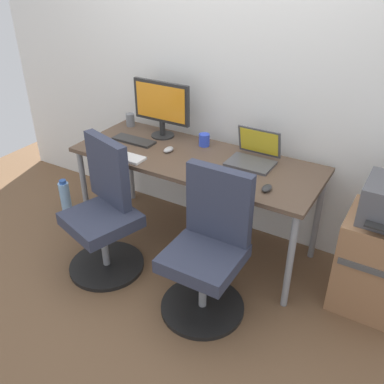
{
  "coord_description": "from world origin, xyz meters",
  "views": [
    {
      "loc": [
        1.36,
        -2.34,
        2.04
      ],
      "look_at": [
        0.0,
        -0.05,
        0.48
      ],
      "focal_mm": 39.57,
      "sensor_mm": 36.0,
      "label": 1
    }
  ],
  "objects_px": {
    "office_chair_right": "(208,251)",
    "office_chair_left": "(105,214)",
    "desktop_monitor": "(161,105)",
    "open_laptop": "(254,155)",
    "water_bottle_on_floor": "(65,197)",
    "coffee_mug": "(204,140)",
    "side_cabinet": "(381,264)"
  },
  "relations": [
    {
      "from": "office_chair_left",
      "to": "side_cabinet",
      "type": "height_order",
      "value": "office_chair_left"
    },
    {
      "from": "office_chair_right",
      "to": "office_chair_left",
      "type": "bearing_deg",
      "value": -179.81
    },
    {
      "from": "office_chair_left",
      "to": "water_bottle_on_floor",
      "type": "height_order",
      "value": "office_chair_left"
    },
    {
      "from": "office_chair_right",
      "to": "open_laptop",
      "type": "bearing_deg",
      "value": 91.84
    },
    {
      "from": "side_cabinet",
      "to": "open_laptop",
      "type": "height_order",
      "value": "open_laptop"
    },
    {
      "from": "water_bottle_on_floor",
      "to": "desktop_monitor",
      "type": "relative_size",
      "value": 0.65
    },
    {
      "from": "office_chair_right",
      "to": "desktop_monitor",
      "type": "xyz_separation_m",
      "value": [
        -0.82,
        0.73,
        0.57
      ]
    },
    {
      "from": "side_cabinet",
      "to": "coffee_mug",
      "type": "distance_m",
      "value": 1.47
    },
    {
      "from": "desktop_monitor",
      "to": "office_chair_left",
      "type": "bearing_deg",
      "value": -90.21
    },
    {
      "from": "office_chair_right",
      "to": "side_cabinet",
      "type": "xyz_separation_m",
      "value": [
        0.93,
        0.55,
        -0.1
      ]
    },
    {
      "from": "water_bottle_on_floor",
      "to": "coffee_mug",
      "type": "height_order",
      "value": "coffee_mug"
    },
    {
      "from": "open_laptop",
      "to": "coffee_mug",
      "type": "xyz_separation_m",
      "value": [
        -0.43,
        0.06,
        -0.01
      ]
    },
    {
      "from": "desktop_monitor",
      "to": "open_laptop",
      "type": "distance_m",
      "value": 0.82
    },
    {
      "from": "office_chair_right",
      "to": "open_laptop",
      "type": "distance_m",
      "value": 0.77
    },
    {
      "from": "office_chair_right",
      "to": "side_cabinet",
      "type": "bearing_deg",
      "value": 30.6
    },
    {
      "from": "side_cabinet",
      "to": "open_laptop",
      "type": "relative_size",
      "value": 2.08
    },
    {
      "from": "side_cabinet",
      "to": "coffee_mug",
      "type": "relative_size",
      "value": 7.02
    },
    {
      "from": "office_chair_left",
      "to": "side_cabinet",
      "type": "distance_m",
      "value": 1.84
    },
    {
      "from": "side_cabinet",
      "to": "open_laptop",
      "type": "xyz_separation_m",
      "value": [
        -0.95,
        0.13,
        0.47
      ]
    },
    {
      "from": "office_chair_right",
      "to": "coffee_mug",
      "type": "relative_size",
      "value": 10.22
    },
    {
      "from": "office_chair_right",
      "to": "water_bottle_on_floor",
      "type": "bearing_deg",
      "value": 168.07
    },
    {
      "from": "side_cabinet",
      "to": "coffee_mug",
      "type": "height_order",
      "value": "coffee_mug"
    },
    {
      "from": "coffee_mug",
      "to": "desktop_monitor",
      "type": "bearing_deg",
      "value": -178.7
    },
    {
      "from": "coffee_mug",
      "to": "open_laptop",
      "type": "bearing_deg",
      "value": -8.38
    },
    {
      "from": "desktop_monitor",
      "to": "coffee_mug",
      "type": "relative_size",
      "value": 5.22
    },
    {
      "from": "office_chair_left",
      "to": "desktop_monitor",
      "type": "distance_m",
      "value": 0.93
    },
    {
      "from": "office_chair_left",
      "to": "office_chair_right",
      "type": "distance_m",
      "value": 0.82
    },
    {
      "from": "desktop_monitor",
      "to": "open_laptop",
      "type": "relative_size",
      "value": 1.55
    },
    {
      "from": "water_bottle_on_floor",
      "to": "desktop_monitor",
      "type": "bearing_deg",
      "value": 26.5
    },
    {
      "from": "water_bottle_on_floor",
      "to": "side_cabinet",
      "type": "bearing_deg",
      "value": 4.72
    },
    {
      "from": "office_chair_left",
      "to": "coffee_mug",
      "type": "relative_size",
      "value": 10.22
    },
    {
      "from": "water_bottle_on_floor",
      "to": "office_chair_left",
      "type": "bearing_deg",
      "value": -23.6
    }
  ]
}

